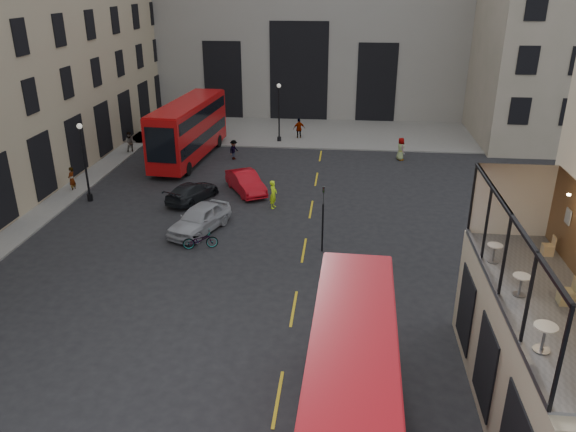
# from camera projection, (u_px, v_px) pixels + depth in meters

# --- Properties ---
(ground) EXTENTS (140.00, 140.00, 0.00)m
(ground) POSITION_uv_depth(u_px,v_px,m) (334.00, 403.00, 19.92)
(ground) COLOR black
(ground) RESTS_ON ground
(host_frontage) EXTENTS (3.00, 11.00, 4.50)m
(host_frontage) POSITION_uv_depth(u_px,v_px,m) (534.00, 363.00, 18.42)
(host_frontage) COLOR tan
(host_frontage) RESTS_ON ground
(cafe_floor) EXTENTS (3.00, 10.00, 0.10)m
(cafe_floor) POSITION_uv_depth(u_px,v_px,m) (547.00, 303.00, 17.52)
(cafe_floor) COLOR slate
(cafe_floor) RESTS_ON host_frontage
(gateway) EXTENTS (35.00, 10.60, 18.00)m
(gateway) POSITION_uv_depth(u_px,v_px,m) (303.00, 24.00, 60.67)
(gateway) COLOR gray
(gateway) RESTS_ON ground
(building_right) EXTENTS (16.60, 18.60, 20.00)m
(building_right) POSITION_uv_depth(u_px,v_px,m) (572.00, 21.00, 50.54)
(building_right) COLOR #A79886
(building_right) RESTS_ON ground
(pavement_far) EXTENTS (40.00, 12.00, 0.12)m
(pavement_far) POSITION_uv_depth(u_px,v_px,m) (284.00, 131.00, 55.26)
(pavement_far) COLOR slate
(pavement_far) RESTS_ON ground
(traffic_light_near) EXTENTS (0.16, 0.20, 3.80)m
(traffic_light_near) POSITION_uv_depth(u_px,v_px,m) (323.00, 211.00, 30.05)
(traffic_light_near) COLOR black
(traffic_light_near) RESTS_ON ground
(traffic_light_far) EXTENTS (0.16, 0.20, 3.80)m
(traffic_light_far) POSITION_uv_depth(u_px,v_px,m) (162.00, 130.00, 46.04)
(traffic_light_far) COLOR black
(traffic_light_far) RESTS_ON ground
(street_lamp_a) EXTENTS (0.36, 0.36, 5.33)m
(street_lamp_a) POSITION_uv_depth(u_px,v_px,m) (85.00, 167.00, 37.09)
(street_lamp_a) COLOR black
(street_lamp_a) RESTS_ON ground
(street_lamp_b) EXTENTS (0.36, 0.36, 5.33)m
(street_lamp_b) POSITION_uv_depth(u_px,v_px,m) (279.00, 116.00, 50.69)
(street_lamp_b) COLOR black
(street_lamp_b) RESTS_ON ground
(bus_near) EXTENTS (2.87, 11.21, 4.45)m
(bus_near) POSITION_uv_depth(u_px,v_px,m) (351.00, 395.00, 16.63)
(bus_near) COLOR #A20B14
(bus_near) RESTS_ON ground
(bus_far) EXTENTS (3.63, 12.13, 4.77)m
(bus_far) POSITION_uv_depth(u_px,v_px,m) (189.00, 127.00, 45.81)
(bus_far) COLOR #A70B0C
(bus_far) RESTS_ON ground
(car_a) EXTENTS (3.41, 5.11, 1.62)m
(car_a) POSITION_uv_depth(u_px,v_px,m) (200.00, 219.00, 33.14)
(car_a) COLOR #9C9EA4
(car_a) RESTS_ON ground
(car_b) EXTENTS (3.65, 4.70, 1.49)m
(car_b) POSITION_uv_depth(u_px,v_px,m) (246.00, 182.00, 39.24)
(car_b) COLOR #B20A14
(car_b) RESTS_ON ground
(car_c) EXTENTS (3.33, 4.74, 1.27)m
(car_c) POSITION_uv_depth(u_px,v_px,m) (192.00, 192.00, 37.79)
(car_c) COLOR black
(car_c) RESTS_ON ground
(bicycle) EXTENTS (2.06, 1.19, 1.02)m
(bicycle) POSITION_uv_depth(u_px,v_px,m) (200.00, 240.00, 31.13)
(bicycle) COLOR gray
(bicycle) RESTS_ON ground
(cyclist) EXTENTS (0.57, 0.76, 1.88)m
(cyclist) POSITION_uv_depth(u_px,v_px,m) (273.00, 194.00, 36.50)
(cyclist) COLOR #C8FF1A
(cyclist) RESTS_ON ground
(pedestrian_a) EXTENTS (1.07, 0.93, 1.90)m
(pedestrian_a) POSITION_uv_depth(u_px,v_px,m) (130.00, 143.00, 47.87)
(pedestrian_a) COLOR gray
(pedestrian_a) RESTS_ON ground
(pedestrian_b) EXTENTS (0.98, 1.21, 1.64)m
(pedestrian_b) POSITION_uv_depth(u_px,v_px,m) (234.00, 150.00, 46.42)
(pedestrian_b) COLOR gray
(pedestrian_b) RESTS_ON ground
(pedestrian_c) EXTENTS (1.23, 0.85, 1.94)m
(pedestrian_c) POSITION_uv_depth(u_px,v_px,m) (299.00, 129.00, 52.28)
(pedestrian_c) COLOR gray
(pedestrian_c) RESTS_ON ground
(pedestrian_d) EXTENTS (0.89, 1.07, 1.87)m
(pedestrian_d) POSITION_uv_depth(u_px,v_px,m) (401.00, 149.00, 46.22)
(pedestrian_d) COLOR gray
(pedestrian_d) RESTS_ON ground
(pedestrian_e) EXTENTS (0.47, 0.67, 1.76)m
(pedestrian_e) POSITION_uv_depth(u_px,v_px,m) (72.00, 179.00, 39.43)
(pedestrian_e) COLOR gray
(pedestrian_e) RESTS_ON ground
(cafe_table_near) EXTENTS (0.63, 0.63, 0.79)m
(cafe_table_near) POSITION_uv_depth(u_px,v_px,m) (545.00, 334.00, 15.00)
(cafe_table_near) COLOR silver
(cafe_table_near) RESTS_ON cafe_floor
(cafe_table_mid) EXTENTS (0.56, 0.56, 0.70)m
(cafe_table_mid) POSITION_uv_depth(u_px,v_px,m) (521.00, 282.00, 17.69)
(cafe_table_mid) COLOR white
(cafe_table_mid) RESTS_ON cafe_floor
(cafe_table_far) EXTENTS (0.54, 0.54, 0.67)m
(cafe_table_far) POSITION_uv_depth(u_px,v_px,m) (494.00, 251.00, 19.78)
(cafe_table_far) COLOR beige
(cafe_table_far) RESTS_ON cafe_floor
(cafe_chair_c) EXTENTS (0.45, 0.45, 0.88)m
(cafe_chair_c) POSITION_uv_depth(u_px,v_px,m) (566.00, 296.00, 17.30)
(cafe_chair_c) COLOR tan
(cafe_chair_c) RESTS_ON cafe_floor
(cafe_chair_d) EXTENTS (0.37, 0.37, 0.75)m
(cafe_chair_d) POSITION_uv_depth(u_px,v_px,m) (548.00, 249.00, 20.38)
(cafe_chair_d) COLOR tan
(cafe_chair_d) RESTS_ON cafe_floor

